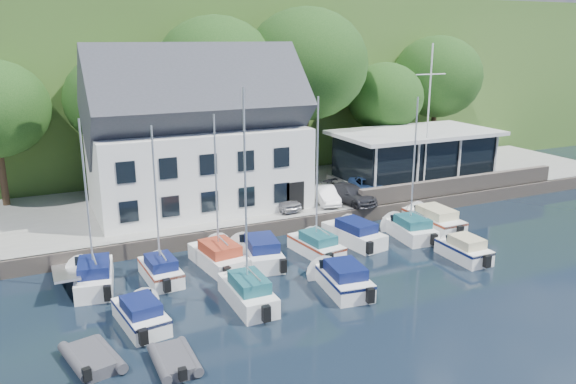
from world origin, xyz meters
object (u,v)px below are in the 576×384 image
boat_r1_5 (354,231)px  boat_r2_1 (246,211)px  boat_r2_4 (464,247)px  dinghy_1 (174,359)px  boat_r1_7 (434,217)px  boat_r1_6 (413,171)px  boat_r1_3 (260,249)px  club_pavilion (414,156)px  boat_r2_0 (141,312)px  car_blue (368,186)px  car_white (326,195)px  car_silver (281,199)px  harbor_building (197,144)px  flagpole (428,119)px  boat_r1_1 (156,204)px  boat_r1_2 (216,188)px  boat_r1_4 (317,185)px  dinghy_0 (92,356)px  boat_r1_0 (87,199)px  boat_r2_2 (343,276)px

boat_r1_5 → boat_r2_1: size_ratio=0.67×
boat_r1_5 → boat_r2_4: 6.62m
boat_r2_4 → dinghy_1: 18.27m
boat_r1_7 → dinghy_1: bearing=-155.1°
boat_r1_6 → boat_r1_3: bearing=-175.9°
club_pavilion → boat_r2_0: (-24.79, -13.21, -2.38)m
car_blue → dinghy_1: 23.80m
car_blue → boat_r1_5: size_ratio=0.61×
car_white → boat_r1_6: size_ratio=0.42×
boat_r1_3 → boat_r1_5: boat_r1_3 is taller
club_pavilion → car_silver: size_ratio=3.58×
harbor_building → boat_r2_4: (11.65, -13.71, -4.65)m
flagpole → boat_r1_6: (-5.60, -5.84, -2.11)m
boat_r1_1 → boat_r2_0: (-1.89, -4.48, -3.53)m
boat_r1_2 → boat_r1_4: 5.84m
boat_r1_7 → dinghy_0: size_ratio=2.23×
boat_r1_3 → flagpole: bearing=28.6°
club_pavilion → car_blue: 6.23m
boat_r1_2 → dinghy_0: size_ratio=3.03×
boat_r1_4 → boat_r2_1: 7.38m
flagpole → boat_r1_1: bearing=-165.4°
boat_r2_1 → boat_r1_1: bearing=125.0°
harbor_building → boat_r2_1: 13.88m
car_white → boat_r1_2: size_ratio=0.40×
harbor_building → boat_r2_0: (-6.79, -13.71, -4.68)m
boat_r1_7 → dinghy_0: (-22.80, -7.46, -0.38)m
boat_r1_3 → dinghy_1: bearing=-121.0°
club_pavilion → boat_r1_3: size_ratio=2.16×
boat_r1_7 → harbor_building: bearing=148.8°
boat_r2_1 → flagpole: bearing=28.9°
boat_r1_1 → boat_r1_2: boat_r1_2 is taller
boat_r1_0 → boat_r1_2: boat_r1_0 is taller
boat_r2_1 → boat_r2_2: size_ratio=1.67×
boat_r2_2 → boat_r1_3: bearing=122.0°
harbor_building → boat_r1_6: bearing=-40.5°
harbor_building → car_blue: bearing=-11.8°
car_silver → club_pavilion: bearing=3.4°
harbor_building → flagpole: flagpole is taller
boat_r1_4 → boat_r2_4: size_ratio=1.79×
car_blue → boat_r2_4: (-0.63, -11.15, -0.96)m
boat_r2_1 → boat_r2_4: size_ratio=1.97×
club_pavilion → flagpole: flagpole is taller
dinghy_0 → dinghy_1: size_ratio=1.09×
boat_r1_3 → dinghy_1: boat_r1_3 is taller
car_blue → boat_r2_2: (-9.05, -11.73, -0.92)m
boat_r1_4 → boat_r2_0: (-11.04, -4.25, -3.59)m
boat_r1_3 → boat_r2_1: 6.58m
boat_r1_7 → dinghy_1: (-19.90, -8.95, -0.41)m
dinghy_0 → harbor_building: bearing=47.1°
car_blue → boat_r2_1: boat_r2_1 is taller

